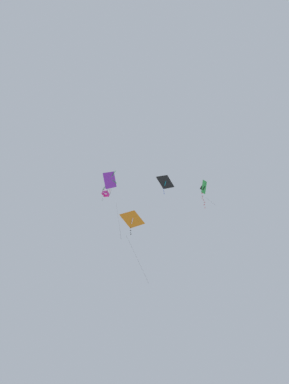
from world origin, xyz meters
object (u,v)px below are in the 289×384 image
object	(u,v)px
kite_delta_far_centre	(132,220)
kite_diamond_mid_left	(110,180)
kite_delta_near_left	(165,182)
kite_delta_upper_right	(204,187)
kite_box_low_drifter	(106,192)

from	to	relation	value
kite_delta_far_centre	kite_diamond_mid_left	bearing A→B (deg)	-140.34
kite_delta_far_centre	kite_delta_near_left	bearing A→B (deg)	-5.69
kite_diamond_mid_left	kite_delta_near_left	distance (m)	13.49
kite_delta_far_centre	kite_delta_near_left	size ratio (longest dim) A/B	3.01
kite_diamond_mid_left	kite_delta_upper_right	world-z (taller)	kite_delta_upper_right
kite_diamond_mid_left	kite_box_low_drifter	size ratio (longest dim) A/B	6.97
kite_diamond_mid_left	kite_delta_near_left	bearing A→B (deg)	-23.47
kite_delta_near_left	kite_delta_far_centre	bearing A→B (deg)	167.93
kite_delta_upper_right	kite_delta_far_centre	bearing A→B (deg)	85.92
kite_delta_upper_right	kite_delta_near_left	distance (m)	8.60
kite_diamond_mid_left	kite_delta_upper_right	bearing A→B (deg)	-57.22
kite_delta_near_left	kite_delta_upper_right	bearing A→B (deg)	-87.81
kite_diamond_mid_left	kite_delta_far_centre	world-z (taller)	kite_diamond_mid_left
kite_box_low_drifter	kite_delta_near_left	distance (m)	9.31
kite_box_low_drifter	kite_delta_upper_right	world-z (taller)	kite_box_low_drifter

